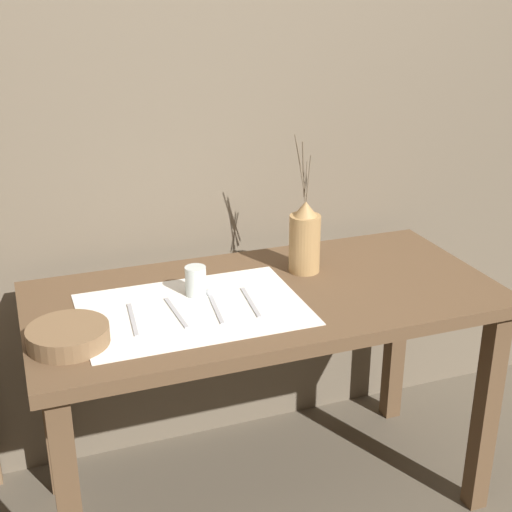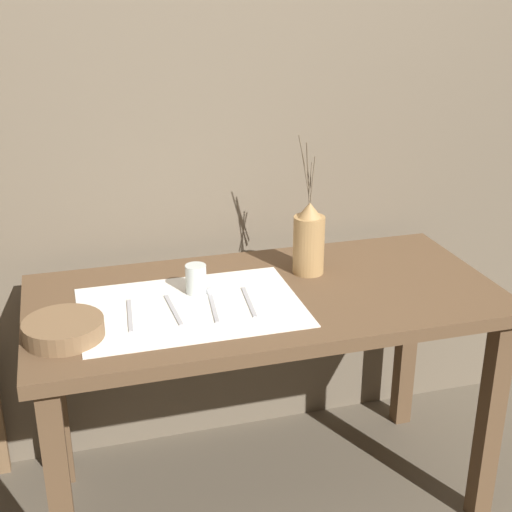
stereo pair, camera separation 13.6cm
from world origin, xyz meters
name	(u,v)px [view 1 (the left image)]	position (x,y,z in m)	size (l,w,h in m)	color
ground_plane	(264,495)	(0.00, 0.00, 0.00)	(12.00, 12.00, 0.00)	brown
stone_wall_back	(218,111)	(0.00, 0.44, 1.20)	(7.00, 0.06, 2.40)	#6B5E4C
wooden_table	(265,323)	(0.00, 0.00, 0.64)	(1.38, 0.66, 0.74)	brown
linen_cloth	(193,309)	(-0.23, -0.04, 0.75)	(0.62, 0.42, 0.00)	white
pitcher_with_flowers	(305,239)	(0.17, 0.11, 0.85)	(0.10, 0.10, 0.44)	#A87F4C
wooden_bowl	(68,336)	(-0.58, -0.12, 0.77)	(0.21, 0.21, 0.05)	brown
glass_tumbler_near	(196,281)	(-0.20, 0.05, 0.79)	(0.06, 0.06, 0.09)	silver
fork_inner	(133,319)	(-0.40, -0.05, 0.75)	(0.03, 0.20, 0.00)	#A8A8AD
fork_outer	(176,312)	(-0.28, -0.05, 0.75)	(0.02, 0.20, 0.00)	#A8A8AD
spoon_inner	(212,299)	(-0.16, 0.00, 0.75)	(0.04, 0.21, 0.02)	#A8A8AD
knife_center	(251,302)	(-0.07, -0.06, 0.75)	(0.03, 0.20, 0.00)	#A8A8AD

